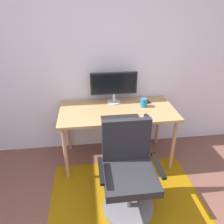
% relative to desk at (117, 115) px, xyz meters
% --- Properties ---
extents(wall_back, '(6.00, 0.10, 2.60)m').
position_rel_desk_xyz_m(wall_back, '(-0.36, 0.42, 0.62)').
color(wall_back, silver).
rests_on(wall_back, ground).
extents(area_rug, '(1.64, 1.29, 0.01)m').
position_rel_desk_xyz_m(area_rug, '(-0.00, -0.72, -0.67)').
color(area_rug, '#845808').
rests_on(area_rug, ground).
extents(desk, '(1.42, 0.71, 0.75)m').
position_rel_desk_xyz_m(desk, '(0.00, 0.00, 0.00)').
color(desk, '#A68052').
rests_on(desk, ground).
extents(monitor, '(0.59, 0.18, 0.41)m').
position_rel_desk_xyz_m(monitor, '(-0.02, 0.21, 0.32)').
color(monitor, '#B2B2B7').
rests_on(monitor, desk).
extents(keyboard, '(0.43, 0.13, 0.02)m').
position_rel_desk_xyz_m(keyboard, '(-0.01, -0.23, 0.08)').
color(keyboard, black).
rests_on(keyboard, desk).
extents(computer_mouse, '(0.06, 0.10, 0.03)m').
position_rel_desk_xyz_m(computer_mouse, '(0.30, -0.24, 0.09)').
color(computer_mouse, black).
rests_on(computer_mouse, desk).
extents(coffee_cup, '(0.09, 0.09, 0.11)m').
position_rel_desk_xyz_m(coffee_cup, '(0.34, 0.04, 0.13)').
color(coffee_cup, teal).
rests_on(coffee_cup, desk).
extents(cell_phone, '(0.10, 0.15, 0.01)m').
position_rel_desk_xyz_m(cell_phone, '(0.41, 0.19, 0.08)').
color(cell_phone, black).
rests_on(cell_phone, desk).
extents(office_chair, '(0.59, 0.52, 0.94)m').
position_rel_desk_xyz_m(office_chair, '(-0.00, -0.76, -0.28)').
color(office_chair, slate).
rests_on(office_chair, ground).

